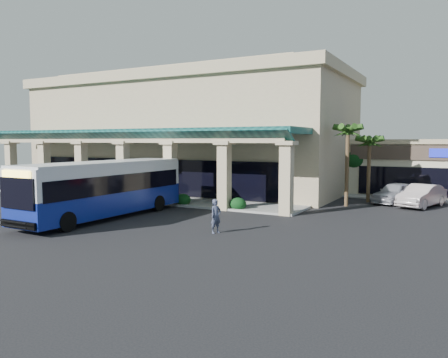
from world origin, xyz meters
The scene contains 11 objects.
ground centered at (0.00, 0.00, 0.00)m, with size 110.00×110.00×0.00m, color black.
main_building centered at (-8.00, 16.00, 5.67)m, with size 30.80×14.80×11.35m, color tan, non-canonical shape.
arcade centered at (-8.00, 6.80, 2.85)m, with size 30.00×6.20×5.70m, color #093938, non-canonical shape.
palm_0 centered at (8.50, 11.00, 3.30)m, with size 2.40×2.40×6.60m, color #1A390F, non-canonical shape.
palm_1 centered at (9.50, 14.00, 2.90)m, with size 2.40×2.40×5.80m, color #1A390F, non-canonical shape.
palm_2 centered at (-22.50, 6.50, 3.10)m, with size 2.40×2.40×6.20m, color #1A390F, non-canonical shape.
broadleaf_tree centered at (7.50, 19.00, 2.41)m, with size 2.60×2.60×4.81m, color black, non-canonical shape.
transit_bus centered at (-3.57, -1.00, 1.75)m, with size 2.91×12.51×3.50m, color navy, non-canonical shape.
pedestrian centered at (4.69, -1.64, 0.88)m, with size 0.64×0.42×1.77m, color #3B425B.
car_silver centered at (11.47, 14.24, 0.81)m, with size 1.92×4.76×1.62m, color #B8BAC5.
car_white centered at (13.36, 13.20, 0.82)m, with size 1.73×4.95×1.63m, color silver.
Camera 1 is at (15.63, -21.03, 4.76)m, focal length 35.00 mm.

